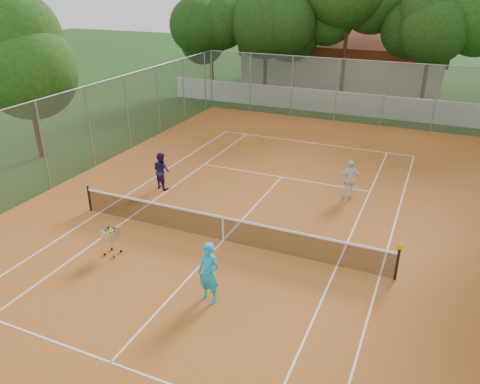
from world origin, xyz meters
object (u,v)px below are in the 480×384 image
at_px(player_far_left, 161,171).
at_px(player_far_right, 350,180).
at_px(tennis_net, 223,228).
at_px(ball_hopper, 111,241).
at_px(clubhouse, 345,59).
at_px(player_near, 209,273).

bearing_deg(player_far_left, player_far_right, -144.22).
bearing_deg(tennis_net, ball_hopper, -142.44).
distance_m(player_far_right, ball_hopper, 10.02).
distance_m(clubhouse, player_far_left, 26.06).
bearing_deg(clubhouse, player_near, -84.49).
height_order(tennis_net, player_near, player_near).
bearing_deg(ball_hopper, player_near, -4.39).
bearing_deg(ball_hopper, player_far_left, 112.85).
relative_size(player_near, ball_hopper, 1.82).
relative_size(player_near, player_far_right, 1.12).
distance_m(tennis_net, clubhouse, 29.12).
distance_m(clubhouse, player_far_right, 24.27).
bearing_deg(player_near, clubhouse, 104.02).
bearing_deg(player_far_right, player_near, 53.40).
height_order(clubhouse, player_far_left, clubhouse).
relative_size(player_near, player_far_left, 1.13).
distance_m(tennis_net, player_far_left, 5.46).
bearing_deg(ball_hopper, clubhouse, 96.09).
height_order(player_far_right, ball_hopper, player_far_right).
height_order(clubhouse, player_near, clubhouse).
bearing_deg(player_far_right, player_far_left, -5.83).
bearing_deg(player_far_left, ball_hopper, 124.48).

